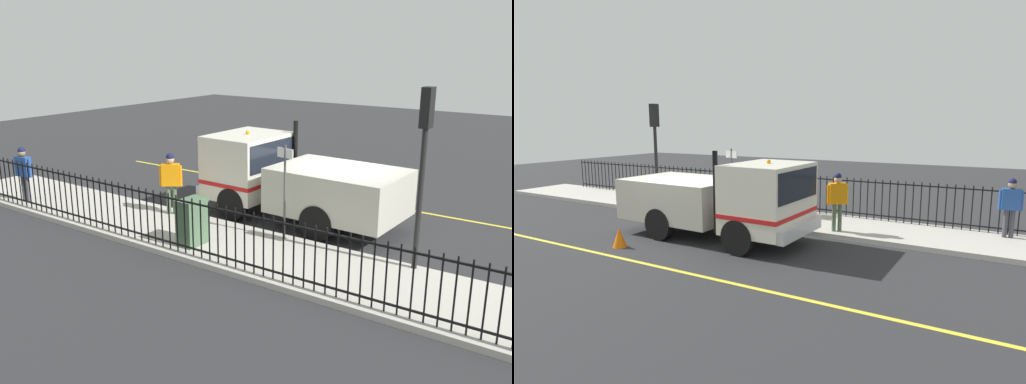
{
  "view_description": "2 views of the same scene",
  "coord_description": "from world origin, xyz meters",
  "views": [
    {
      "loc": [
        13.53,
        6.6,
        5.11
      ],
      "look_at": [
        1.36,
        -2.04,
        0.93
      ],
      "focal_mm": 38.59,
      "sensor_mm": 36.0,
      "label": 1
    },
    {
      "loc": [
        -9.42,
        -8.55,
        3.44
      ],
      "look_at": [
        1.8,
        -2.28,
        1.29
      ],
      "focal_mm": 29.01,
      "sensor_mm": 36.0,
      "label": 2
    }
  ],
  "objects": [
    {
      "name": "traffic_cone",
      "position": [
        -1.7,
        0.6,
        0.28
      ],
      "size": [
        0.39,
        0.39,
        0.56
      ],
      "primitive_type": "cone",
      "color": "orange",
      "rests_on": "ground"
    },
    {
      "name": "utility_cabinet",
      "position": [
        3.93,
        -2.15,
        0.73
      ],
      "size": [
        0.73,
        0.47,
        1.17
      ],
      "primitive_type": "cube",
      "color": "#4C6B4C",
      "rests_on": "sidewalk_slab"
    },
    {
      "name": "pedestrian_distant",
      "position": [
        4.16,
        -8.91,
        1.21
      ],
      "size": [
        0.3,
        0.63,
        1.74
      ],
      "rotation": [
        0.0,
        0.0,
        1.74
      ],
      "color": "#264C99",
      "rests_on": "sidewalk_slab"
    },
    {
      "name": "street_sign",
      "position": [
        2.28,
        -0.5,
        1.66
      ],
      "size": [
        0.11,
        0.5,
        2.44
      ],
      "color": "#4C4C4C",
      "rests_on": "sidewalk_slab"
    },
    {
      "name": "sidewalk_slab",
      "position": [
        3.35,
        0.0,
        0.07
      ],
      "size": [
        2.71,
        24.52,
        0.14
      ],
      "primitive_type": "cube",
      "color": "#B7B2A8",
      "rests_on": "ground"
    },
    {
      "name": "worker_standing",
      "position": [
        2.42,
        -4.3,
        1.25
      ],
      "size": [
        0.48,
        0.56,
        1.81
      ],
      "rotation": [
        0.0,
        0.0,
        2.18
      ],
      "color": "orange",
      "rests_on": "sidewalk_slab"
    },
    {
      "name": "work_truck",
      "position": [
        0.44,
        -1.6,
        1.28
      ],
      "size": [
        2.56,
        6.01,
        2.72
      ],
      "rotation": [
        0.0,
        0.0,
        3.12
      ],
      "color": "silver",
      "rests_on": "ground"
    },
    {
      "name": "iron_fence",
      "position": [
        4.48,
        -0.0,
        0.86
      ],
      "size": [
        0.04,
        20.88,
        1.41
      ],
      "color": "black",
      "rests_on": "sidewalk_slab"
    },
    {
      "name": "lane_marking",
      "position": [
        -2.38,
        0.0,
        0.0
      ],
      "size": [
        0.12,
        22.07,
        0.01
      ],
      "primitive_type": "cube",
      "color": "yellow",
      "rests_on": "ground"
    },
    {
      "name": "ground_plane",
      "position": [
        0.0,
        0.0,
        0.0
      ],
      "size": [
        53.95,
        53.95,
        0.0
      ],
      "primitive_type": "plane",
      "color": "#2B2B2D",
      "rests_on": "ground"
    },
    {
      "name": "traffic_light_near",
      "position": [
        2.17,
        2.89,
        2.99
      ],
      "size": [
        0.31,
        0.22,
        4.0
      ],
      "rotation": [
        0.0,
        0.0,
        3.11
      ],
      "color": "black",
      "rests_on": "sidewalk_slab"
    }
  ]
}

